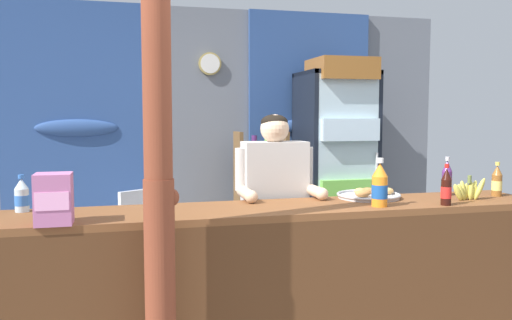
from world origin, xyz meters
TOP-DOWN VIEW (x-y plane):
  - back_wall_curtained at (-0.03, 2.70)m, footprint 4.66×0.22m
  - stall_counter at (-0.12, 0.33)m, footprint 3.48×0.54m
  - timber_post at (-0.76, 0.03)m, footprint 0.17×0.15m
  - drink_fridge at (1.06, 2.20)m, footprint 0.66×0.70m
  - bottle_shelf_rack at (0.35, 2.31)m, footprint 0.48×0.28m
  - plastic_lawn_chair at (-0.71, 1.94)m, footprint 0.61×0.61m
  - shopkeeper at (0.06, 0.86)m, footprint 0.54×0.42m
  - soda_bottle_orange_soda at (0.53, 0.30)m, footprint 0.09×0.09m
  - soda_bottle_grape_soda at (1.18, 0.59)m, footprint 0.07×0.07m
  - soda_bottle_iced_tea at (1.47, 0.47)m, footprint 0.07×0.07m
  - soda_bottle_cola at (0.93, 0.24)m, footprint 0.06×0.06m
  - soda_bottle_water at (-1.46, 0.64)m, footprint 0.08×0.08m
  - snack_box_wafer at (-1.25, 0.24)m, footprint 0.17×0.16m
  - pastry_tray at (0.62, 0.61)m, footprint 0.41×0.41m
  - banana_bunch at (1.19, 0.39)m, footprint 0.27×0.06m

SIDE VIEW (x-z plane):
  - plastic_lawn_chair at x=-0.71m, z-range 0.06..0.92m
  - stall_counter at x=-0.12m, z-range 0.11..1.07m
  - bottle_shelf_rack at x=0.35m, z-range 0.03..1.36m
  - shopkeeper at x=0.06m, z-range 0.20..1.69m
  - pastry_tray at x=0.62m, z-range 0.94..1.01m
  - banana_bunch at x=1.19m, z-range 0.93..1.10m
  - soda_bottle_water at x=-1.46m, z-range 0.94..1.15m
  - soda_bottle_iced_tea at x=1.47m, z-range 0.94..1.16m
  - soda_bottle_cola at x=0.93m, z-range 0.94..1.18m
  - soda_bottle_grape_soda at x=1.18m, z-range 0.94..1.19m
  - soda_bottle_orange_soda at x=0.53m, z-range 0.93..1.22m
  - snack_box_wafer at x=-1.25m, z-range 0.96..1.21m
  - drink_fridge at x=1.06m, z-range 0.09..2.10m
  - timber_post at x=-0.76m, z-range -0.05..2.33m
  - back_wall_curtained at x=-0.03m, z-range 0.03..2.55m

